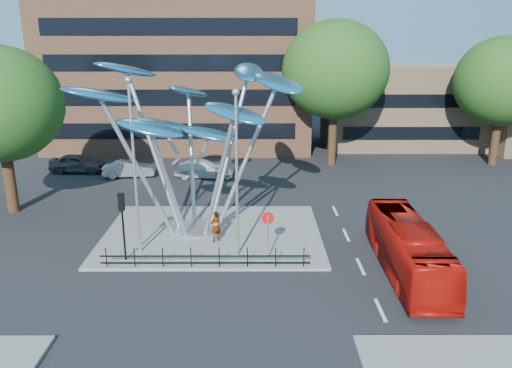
{
  "coord_description": "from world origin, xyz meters",
  "views": [
    {
      "loc": [
        1.38,
        -20.01,
        10.74
      ],
      "look_at": [
        1.43,
        4.0,
        3.59
      ],
      "focal_mm": 35.0,
      "sensor_mm": 36.0,
      "label": 1
    }
  ],
  "objects_px": {
    "tree_far": "(503,81)",
    "parked_car_right": "(204,169)",
    "traffic_light_island": "(122,212)",
    "parked_car_mid": "(129,169)",
    "tree_right": "(335,70)",
    "street_lamp_right": "(237,160)",
    "parked_car_left": "(78,163)",
    "street_lamp_left": "(133,152)",
    "red_bus": "(408,248)",
    "pedestrian": "(216,226)",
    "leaf_sculpture": "(191,111)",
    "no_entry_sign_island": "(268,228)"
  },
  "relations": [
    {
      "from": "street_lamp_left",
      "to": "no_entry_sign_island",
      "type": "xyz_separation_m",
      "value": [
        6.5,
        -0.98,
        -3.54
      ]
    },
    {
      "from": "parked_car_left",
      "to": "tree_far",
      "type": "bearing_deg",
      "value": -82.87
    },
    {
      "from": "parked_car_right",
      "to": "leaf_sculpture",
      "type": "bearing_deg",
      "value": -172.48
    },
    {
      "from": "tree_right",
      "to": "traffic_light_island",
      "type": "relative_size",
      "value": 3.54
    },
    {
      "from": "tree_right",
      "to": "parked_car_mid",
      "type": "height_order",
      "value": "tree_right"
    },
    {
      "from": "street_lamp_left",
      "to": "traffic_light_island",
      "type": "height_order",
      "value": "street_lamp_left"
    },
    {
      "from": "tree_right",
      "to": "parked_car_right",
      "type": "bearing_deg",
      "value": -159.45
    },
    {
      "from": "street_lamp_left",
      "to": "parked_car_right",
      "type": "bearing_deg",
      "value": 82.81
    },
    {
      "from": "parked_car_right",
      "to": "parked_car_mid",
      "type": "bearing_deg",
      "value": 93.93
    },
    {
      "from": "street_lamp_right",
      "to": "parked_car_left",
      "type": "bearing_deg",
      "value": 129.54
    },
    {
      "from": "red_bus",
      "to": "leaf_sculpture",
      "type": "bearing_deg",
      "value": 154.47
    },
    {
      "from": "leaf_sculpture",
      "to": "street_lamp_right",
      "type": "height_order",
      "value": "leaf_sculpture"
    },
    {
      "from": "tree_right",
      "to": "parked_car_mid",
      "type": "relative_size",
      "value": 3.03
    },
    {
      "from": "traffic_light_island",
      "to": "red_bus",
      "type": "distance_m",
      "value": 13.61
    },
    {
      "from": "street_lamp_right",
      "to": "traffic_light_island",
      "type": "height_order",
      "value": "street_lamp_right"
    },
    {
      "from": "traffic_light_island",
      "to": "parked_car_mid",
      "type": "bearing_deg",
      "value": 103.03
    },
    {
      "from": "tree_far",
      "to": "pedestrian",
      "type": "xyz_separation_m",
      "value": [
        -22.72,
        -17.23,
        -6.11
      ]
    },
    {
      "from": "tree_far",
      "to": "pedestrian",
      "type": "relative_size",
      "value": 6.36
    },
    {
      "from": "red_bus",
      "to": "pedestrian",
      "type": "height_order",
      "value": "red_bus"
    },
    {
      "from": "tree_right",
      "to": "street_lamp_left",
      "type": "height_order",
      "value": "tree_right"
    },
    {
      "from": "tree_far",
      "to": "red_bus",
      "type": "relative_size",
      "value": 1.21
    },
    {
      "from": "leaf_sculpture",
      "to": "street_lamp_right",
      "type": "distance_m",
      "value": 4.83
    },
    {
      "from": "tree_far",
      "to": "no_entry_sign_island",
      "type": "xyz_separation_m",
      "value": [
        -20.0,
        -19.48,
        -5.29
      ]
    },
    {
      "from": "street_lamp_right",
      "to": "leaf_sculpture",
      "type": "bearing_deg",
      "value": 124.91
    },
    {
      "from": "tree_right",
      "to": "traffic_light_island",
      "type": "height_order",
      "value": "tree_right"
    },
    {
      "from": "no_entry_sign_island",
      "to": "traffic_light_island",
      "type": "bearing_deg",
      "value": -179.87
    },
    {
      "from": "tree_far",
      "to": "red_bus",
      "type": "xyz_separation_m",
      "value": [
        -13.5,
        -20.61,
        -5.86
      ]
    },
    {
      "from": "street_lamp_left",
      "to": "pedestrian",
      "type": "distance_m",
      "value": 5.91
    },
    {
      "from": "red_bus",
      "to": "parked_car_right",
      "type": "xyz_separation_m",
      "value": [
        -11.17,
        16.61,
        -0.57
      ]
    },
    {
      "from": "tree_far",
      "to": "pedestrian",
      "type": "height_order",
      "value": "tree_far"
    },
    {
      "from": "street_lamp_left",
      "to": "pedestrian",
      "type": "relative_size",
      "value": 5.18
    },
    {
      "from": "red_bus",
      "to": "parked_car_mid",
      "type": "height_order",
      "value": "red_bus"
    },
    {
      "from": "street_lamp_left",
      "to": "red_bus",
      "type": "relative_size",
      "value": 0.99
    },
    {
      "from": "tree_right",
      "to": "red_bus",
      "type": "bearing_deg",
      "value": -88.61
    },
    {
      "from": "leaf_sculpture",
      "to": "parked_car_right",
      "type": "xyz_separation_m",
      "value": [
        -0.6,
        11.32,
        -6.2
      ]
    },
    {
      "from": "red_bus",
      "to": "pedestrian",
      "type": "distance_m",
      "value": 9.82
    },
    {
      "from": "red_bus",
      "to": "pedestrian",
      "type": "bearing_deg",
      "value": 160.92
    },
    {
      "from": "traffic_light_island",
      "to": "parked_car_mid",
      "type": "height_order",
      "value": "traffic_light_island"
    },
    {
      "from": "tree_far",
      "to": "parked_car_right",
      "type": "relative_size",
      "value": 2.32
    },
    {
      "from": "no_entry_sign_island",
      "to": "parked_car_left",
      "type": "relative_size",
      "value": 0.55
    },
    {
      "from": "tree_right",
      "to": "parked_car_left",
      "type": "distance_m",
      "value": 22.46
    },
    {
      "from": "parked_car_left",
      "to": "parked_car_mid",
      "type": "distance_m",
      "value": 4.72
    },
    {
      "from": "tree_right",
      "to": "tree_far",
      "type": "height_order",
      "value": "tree_right"
    },
    {
      "from": "parked_car_left",
      "to": "red_bus",
      "type": "bearing_deg",
      "value": -126.92
    },
    {
      "from": "tree_right",
      "to": "traffic_light_island",
      "type": "xyz_separation_m",
      "value": [
        -13.0,
        -19.5,
        -5.42
      ]
    },
    {
      "from": "street_lamp_right",
      "to": "traffic_light_island",
      "type": "distance_m",
      "value": 6.05
    },
    {
      "from": "street_lamp_right",
      "to": "parked_car_left",
      "type": "xyz_separation_m",
      "value": [
        -13.6,
        16.48,
        -4.34
      ]
    },
    {
      "from": "red_bus",
      "to": "parked_car_right",
      "type": "height_order",
      "value": "red_bus"
    },
    {
      "from": "parked_car_left",
      "to": "street_lamp_right",
      "type": "bearing_deg",
      "value": -137.45
    },
    {
      "from": "tree_far",
      "to": "tree_right",
      "type": "bearing_deg",
      "value": -180.0
    }
  ]
}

